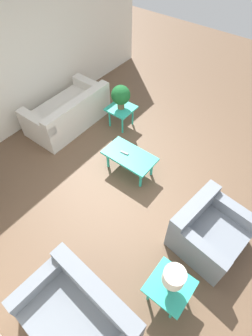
# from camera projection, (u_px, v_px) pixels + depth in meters

# --- Properties ---
(ground_plane) EXTENTS (14.00, 14.00, 0.00)m
(ground_plane) POSITION_uv_depth(u_px,v_px,m) (143.00, 185.00, 4.79)
(ground_plane) COLOR brown
(wall_right) EXTENTS (0.12, 7.20, 2.70)m
(wall_right) POSITION_uv_depth(u_px,v_px,m) (15.00, 62.00, 4.97)
(wall_right) COLOR silver
(wall_right) RESTS_ON ground_plane
(sofa) EXTENTS (0.97, 1.79, 0.75)m
(sofa) POSITION_uv_depth(u_px,v_px,m) (69.00, 113.00, 5.67)
(sofa) COLOR silver
(sofa) RESTS_ON ground_plane
(armchair) EXTENTS (1.02, 1.08, 0.74)m
(armchair) POSITION_uv_depth(u_px,v_px,m) (208.00, 232.00, 3.87)
(armchair) COLOR slate
(armchair) RESTS_ON ground_plane
(loveseat) EXTENTS (1.42, 0.99, 0.74)m
(loveseat) POSITION_uv_depth(u_px,v_px,m) (79.00, 317.00, 3.15)
(loveseat) COLOR slate
(loveseat) RESTS_ON ground_plane
(coffee_table) EXTENTS (0.94, 0.52, 0.42)m
(coffee_table) POSITION_uv_depth(u_px,v_px,m) (130.00, 157.00, 4.73)
(coffee_table) COLOR #2DB79E
(coffee_table) RESTS_ON ground_plane
(side_table_plant) EXTENTS (0.53, 0.53, 0.47)m
(side_table_plant) POSITION_uv_depth(u_px,v_px,m) (121.00, 110.00, 5.55)
(side_table_plant) COLOR #2DB79E
(side_table_plant) RESTS_ON ground_plane
(side_table_lamp) EXTENTS (0.53, 0.53, 0.47)m
(side_table_lamp) POSITION_uv_depth(u_px,v_px,m) (169.00, 287.00, 3.27)
(side_table_lamp) COLOR #2DB79E
(side_table_lamp) RESTS_ON ground_plane
(potted_plant) EXTENTS (0.39, 0.39, 0.51)m
(potted_plant) POSITION_uv_depth(u_px,v_px,m) (121.00, 95.00, 5.27)
(potted_plant) COLOR brown
(potted_plant) RESTS_ON side_table_plant
(table_lamp) EXTENTS (0.26, 0.26, 0.44)m
(table_lamp) POSITION_uv_depth(u_px,v_px,m) (174.00, 278.00, 2.99)
(table_lamp) COLOR red
(table_lamp) RESTS_ON side_table_lamp
(remote_control) EXTENTS (0.16, 0.06, 0.02)m
(remote_control) POSITION_uv_depth(u_px,v_px,m) (124.00, 153.00, 4.71)
(remote_control) COLOR #4C4C51
(remote_control) RESTS_ON coffee_table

